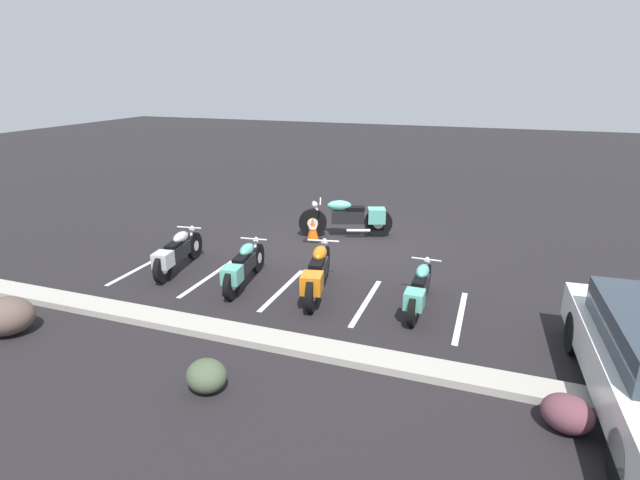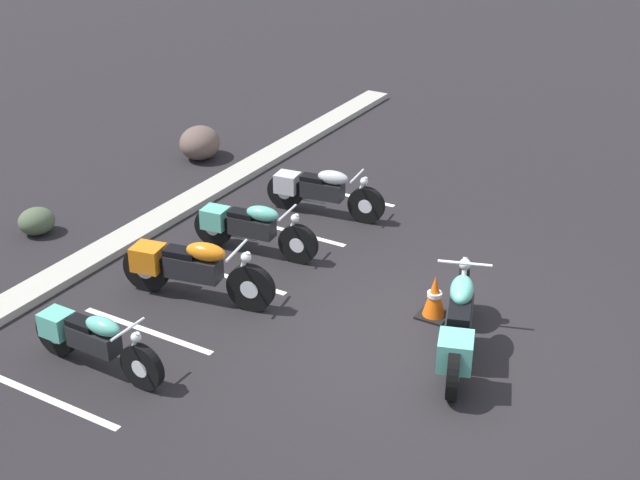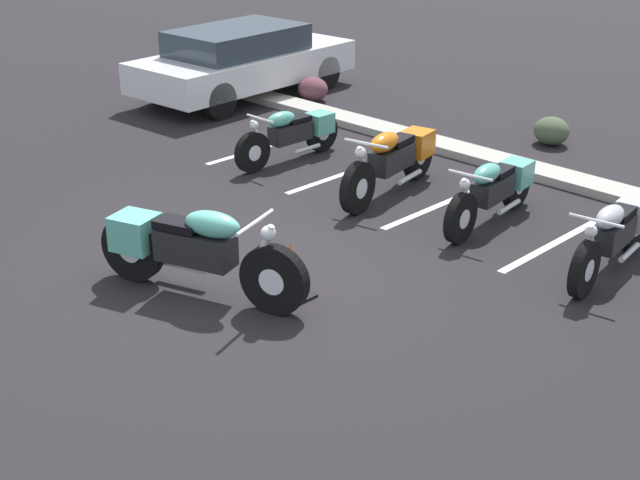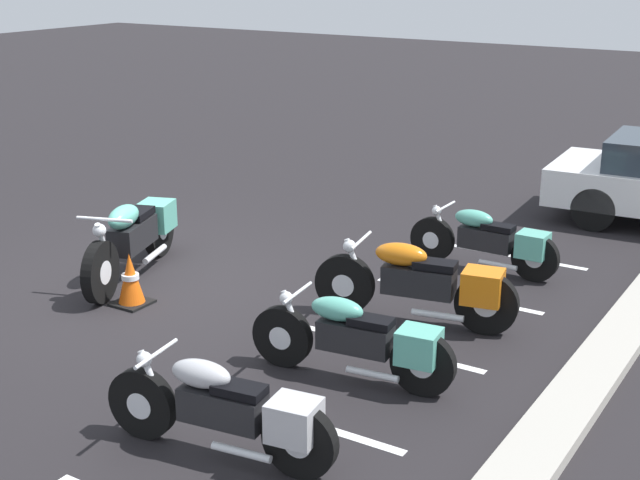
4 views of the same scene
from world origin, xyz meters
TOP-DOWN VIEW (x-y plane):
  - ground at (0.00, 0.00)m, footprint 60.00×60.00m
  - motorcycle_teal_featured at (-0.00, -0.51)m, footprint 2.36×1.07m
  - parked_bike_0 at (-2.40, 3.23)m, footprint 0.56×1.98m
  - parked_bike_1 at (-0.46, 3.25)m, footprint 0.79×2.25m
  - parked_bike_2 at (1.09, 3.34)m, footprint 0.62×2.05m
  - parked_bike_3 at (2.81, 3.12)m, footprint 0.65×2.06m
  - concrete_curb at (0.00, 5.19)m, footprint 18.00×0.50m
  - traffic_cone at (0.80, 0.15)m, footprint 0.40×0.40m
  - stall_line_0 at (-3.14, 3.23)m, footprint 0.10×2.10m
  - stall_line_1 at (-1.43, 3.23)m, footprint 0.10×2.10m
  - stall_line_2 at (0.29, 3.23)m, footprint 0.10×2.10m
  - stall_line_3 at (2.01, 3.23)m, footprint 0.10×2.10m

SIDE VIEW (x-z plane):
  - ground at x=0.00m, z-range 0.00..0.00m
  - stall_line_0 at x=-3.14m, z-range 0.00..0.00m
  - stall_line_1 at x=-1.43m, z-range 0.00..0.00m
  - stall_line_2 at x=0.29m, z-range 0.00..0.00m
  - stall_line_3 at x=2.01m, z-range 0.00..0.00m
  - concrete_curb at x=0.00m, z-range 0.00..0.12m
  - traffic_cone at x=0.80m, z-range -0.02..0.60m
  - parked_bike_0 at x=-2.40m, z-range 0.02..0.80m
  - parked_bike_2 at x=1.09m, z-range 0.03..0.83m
  - parked_bike_3 at x=2.81m, z-range 0.03..0.84m
  - parked_bike_1 at x=-0.46m, z-range 0.03..0.92m
  - motorcycle_teal_featured at x=0.00m, z-range 0.03..0.99m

